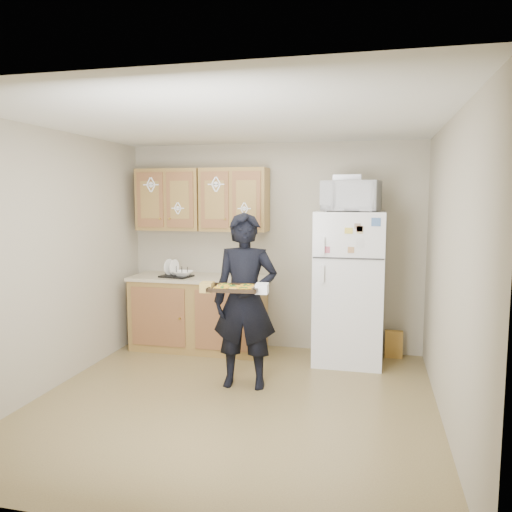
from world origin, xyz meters
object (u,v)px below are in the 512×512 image
(person, at_px, (245,301))
(baking_tray, at_px, (234,289))
(microwave, at_px, (351,196))
(dish_rack, at_px, (176,271))
(refrigerator, at_px, (349,287))

(person, height_order, baking_tray, person)
(person, distance_m, microwave, 1.68)
(baking_tray, bearing_deg, dish_rack, 125.92)
(refrigerator, distance_m, dish_rack, 2.05)
(microwave, height_order, dish_rack, microwave)
(baking_tray, xyz_separation_m, dish_rack, (-1.08, 1.25, -0.05))
(microwave, bearing_deg, refrigerator, 103.23)
(baking_tray, height_order, dish_rack, baking_tray)
(refrigerator, relative_size, baking_tray, 3.77)
(microwave, bearing_deg, person, -126.40)
(refrigerator, xyz_separation_m, person, (-0.94, -0.99, 0.00))
(dish_rack, bearing_deg, baking_tray, -49.19)
(person, bearing_deg, dish_rack, 134.40)
(refrigerator, bearing_deg, person, -133.56)
(refrigerator, height_order, dish_rack, refrigerator)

